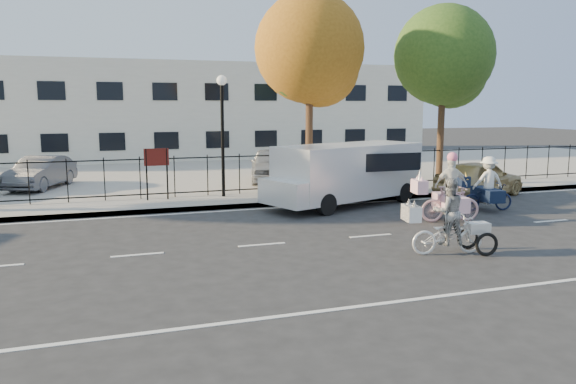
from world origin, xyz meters
name	(u,v)px	position (x,y,z in m)	size (l,w,h in m)	color
ground	(262,245)	(0.00, 0.00, 0.00)	(120.00, 120.00, 0.00)	#333334
road_markings	(262,245)	(0.00, 0.00, 0.01)	(60.00, 9.52, 0.01)	silver
curb	(220,207)	(0.00, 5.05, 0.07)	(60.00, 0.10, 0.15)	#A8A399
sidewalk	(214,202)	(0.00, 6.10, 0.07)	(60.00, 2.20, 0.15)	#A8A399
parking_lot	(179,173)	(0.00, 15.00, 0.07)	(60.00, 15.60, 0.15)	#A8A399
iron_fence	(208,175)	(0.00, 7.20, 0.90)	(58.00, 0.06, 1.50)	black
building	(157,112)	(0.00, 25.00, 3.00)	(34.00, 10.00, 6.00)	silver
lamppost	(222,114)	(0.50, 6.80, 3.11)	(0.36, 0.36, 4.33)	black
street_sign	(157,164)	(-1.85, 6.80, 1.42)	(0.85, 0.06, 1.80)	black
zebra_trike	(448,225)	(3.86, -2.19, 0.69)	(2.09, 1.01, 1.79)	white
unicorn_bike	(449,196)	(6.02, 0.89, 0.77)	(2.11, 1.50, 2.08)	#D4A1A8
bull_bike	(487,189)	(8.23, 2.01, 0.71)	(1.97, 1.37, 1.79)	black
white_van	(346,172)	(4.31, 4.50, 1.16)	(6.41, 3.79, 2.10)	silver
gold_sedan	(479,178)	(9.82, 4.50, 0.70)	(1.66, 4.12, 1.40)	tan
lot_car_c	(41,172)	(-5.98, 11.11, 0.78)	(1.34, 3.85, 1.27)	#505158
lot_car_d	(270,164)	(3.36, 10.33, 0.87)	(1.70, 4.21, 1.44)	#94979B
tree_mid	(313,54)	(4.15, 7.36, 5.36)	(4.18, 4.18, 7.66)	#442D1D
tree_east	(446,60)	(10.06, 7.36, 5.26)	(4.10, 4.10, 7.52)	#442D1D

